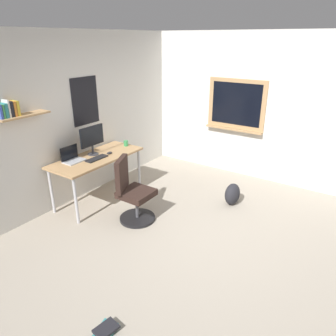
# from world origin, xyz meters

# --- Properties ---
(ground_plane) EXTENTS (5.20, 5.20, 0.00)m
(ground_plane) POSITION_xyz_m (0.00, 0.00, 0.00)
(ground_plane) COLOR #9E9384
(ground_plane) RESTS_ON ground
(wall_back) EXTENTS (5.00, 0.30, 2.60)m
(wall_back) POSITION_xyz_m (-0.01, 2.45, 1.30)
(wall_back) COLOR silver
(wall_back) RESTS_ON ground
(wall_right) EXTENTS (0.22, 5.00, 2.60)m
(wall_right) POSITION_xyz_m (2.45, 0.03, 1.30)
(wall_right) COLOR silver
(wall_right) RESTS_ON ground
(desk) EXTENTS (1.52, 0.66, 0.75)m
(desk) POSITION_xyz_m (0.10, 2.04, 0.68)
(desk) COLOR tan
(desk) RESTS_ON ground
(office_chair) EXTENTS (0.54, 0.56, 0.95)m
(office_chair) POSITION_xyz_m (-0.08, 1.19, 0.41)
(office_chair) COLOR black
(office_chair) RESTS_ON ground
(laptop) EXTENTS (0.31, 0.21, 0.23)m
(laptop) POSITION_xyz_m (-0.25, 2.20, 0.80)
(laptop) COLOR #ADAFB5
(laptop) RESTS_ON desk
(monitor_primary) EXTENTS (0.46, 0.17, 0.46)m
(monitor_primary) POSITION_xyz_m (0.14, 2.15, 1.02)
(monitor_primary) COLOR #38383D
(monitor_primary) RESTS_ON desk
(keyboard) EXTENTS (0.37, 0.13, 0.02)m
(keyboard) POSITION_xyz_m (0.02, 1.96, 0.76)
(keyboard) COLOR black
(keyboard) RESTS_ON desk
(computer_mouse) EXTENTS (0.10, 0.06, 0.03)m
(computer_mouse) POSITION_xyz_m (0.30, 1.96, 0.77)
(computer_mouse) COLOR #262628
(computer_mouse) RESTS_ON desk
(coffee_mug) EXTENTS (0.08, 0.08, 0.09)m
(coffee_mug) POSITION_xyz_m (0.76, 2.01, 0.80)
(coffee_mug) COLOR #338C4C
(coffee_mug) RESTS_ON desk
(backpack) EXTENTS (0.32, 0.22, 0.35)m
(backpack) POSITION_xyz_m (1.16, 0.17, 0.18)
(backpack) COLOR #232328
(backpack) RESTS_ON ground
(book_stack_on_floor) EXTENTS (0.24, 0.20, 0.06)m
(book_stack_on_floor) POSITION_xyz_m (-1.71, 0.14, 0.03)
(book_stack_on_floor) COLOR teal
(book_stack_on_floor) RESTS_ON ground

